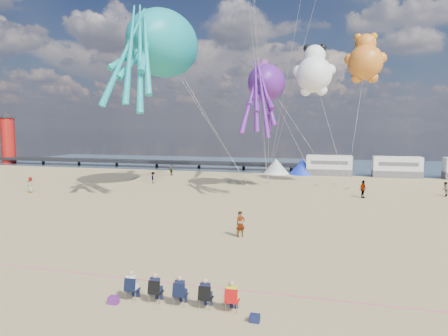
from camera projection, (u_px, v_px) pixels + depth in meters
ground at (221, 253)px, 23.36m from camera, size 120.00×120.00×0.00m
water at (297, 165)px, 76.24m from camera, size 120.00×120.00×0.00m
pier at (136, 161)px, 72.68m from camera, size 60.00×3.00×0.50m
lighthouse at (8, 141)px, 79.43m from camera, size 2.60×2.60×9.00m
motorhome_0 at (329, 165)px, 60.14m from camera, size 6.60×2.50×3.00m
motorhome_1 at (397, 167)px, 57.72m from camera, size 6.60×2.50×3.00m
tent_white at (276, 166)px, 62.20m from camera, size 4.00×4.00×2.40m
tent_blue at (302, 167)px, 61.19m from camera, size 4.00×4.00×2.40m
spectator_row at (181, 290)px, 16.50m from camera, size 6.10×0.90×1.30m
cooler_purple at (114, 300)px, 16.63m from camera, size 0.40×0.30×0.32m
cooler_navy at (255, 318)px, 15.09m from camera, size 0.38×0.28×0.30m
rope_line at (193, 285)px, 18.55m from camera, size 34.00×0.03×0.03m
standing_person at (241, 224)px, 26.64m from camera, size 0.76×0.70×1.74m
beachgoer_0 at (30, 185)px, 44.53m from camera, size 0.75×0.66×1.74m
beachgoer_1 at (445, 189)px, 42.04m from camera, size 0.78×0.89×1.54m
beachgoer_2 at (153, 178)px, 51.69m from camera, size 0.81×0.89×1.49m
beachgoer_3 at (363, 189)px, 41.11m from camera, size 1.25×1.36×1.84m
beachgoer_4 at (171, 170)px, 60.04m from camera, size 0.96×0.88×1.58m
sandbag_a at (247, 185)px, 49.63m from camera, size 0.50×0.35×0.22m
sandbag_b at (316, 185)px, 49.51m from camera, size 0.50×0.35×0.22m
sandbag_c at (347, 189)px, 46.71m from camera, size 0.50×0.35×0.22m
sandbag_d at (334, 184)px, 50.36m from camera, size 0.50×0.35×0.22m
sandbag_e at (268, 183)px, 51.68m from camera, size 0.50×0.35×0.22m
kite_octopus_teal at (163, 44)px, 44.70m from camera, size 6.17×12.63×14.02m
kite_octopus_purple at (267, 83)px, 44.50m from camera, size 6.70×9.96×10.49m
kite_panda at (314, 75)px, 42.57m from camera, size 4.65×4.38×6.55m
kite_teddy_orange at (365, 63)px, 45.84m from camera, size 5.23×4.97×6.83m
windsock_left at (175, 70)px, 51.10m from camera, size 2.26×6.19×6.09m
windsock_mid at (259, 71)px, 50.18m from camera, size 1.48×6.90×6.85m
windsock_right at (269, 121)px, 48.40m from camera, size 1.76×4.82×4.73m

